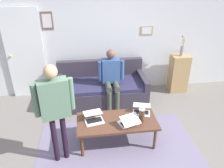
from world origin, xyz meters
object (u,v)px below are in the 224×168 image
at_px(side_shelf, 178,74).
at_px(person_seated, 111,76).
at_px(laptop_right, 141,110).
at_px(person_standing, 55,103).
at_px(interior_door, 26,55).
at_px(laptop_left, 94,118).
at_px(couch, 102,89).
at_px(coffee_table, 117,123).
at_px(french_press, 142,115).
at_px(laptop_center, 129,122).
at_px(flower_vase, 182,49).

relative_size(side_shelf, person_seated, 0.72).
bearing_deg(laptop_right, person_standing, 17.41).
relative_size(interior_door, person_standing, 1.26).
distance_m(laptop_left, person_seated, 1.24).
xyz_separation_m(interior_door, couch, (-1.65, 0.50, -0.72)).
bearing_deg(interior_door, coffee_table, 132.69).
relative_size(couch, french_press, 7.20).
relative_size(laptop_center, laptop_right, 1.02).
height_order(coffee_table, side_shelf, side_shelf).
relative_size(laptop_left, side_shelf, 0.40).
distance_m(interior_door, person_seated, 2.00).
bearing_deg(coffee_table, side_shelf, -136.79).
distance_m(laptop_center, flower_vase, 2.46).
xyz_separation_m(interior_door, coffee_table, (-1.77, 1.92, -0.61)).
height_order(french_press, side_shelf, side_shelf).
bearing_deg(flower_vase, laptop_left, 36.75).
bearing_deg(laptop_left, couch, -100.69).
relative_size(laptop_left, french_press, 1.35).
distance_m(laptop_center, laptop_right, 0.42).
distance_m(couch, coffee_table, 1.43).
bearing_deg(french_press, laptop_center, 12.41).
bearing_deg(interior_door, laptop_center, 133.67).
relative_size(coffee_table, side_shelf, 1.45).
bearing_deg(laptop_center, french_press, -167.59).
relative_size(interior_door, laptop_center, 5.41).
bearing_deg(person_seated, interior_door, -21.66).
xyz_separation_m(laptop_left, person_standing, (0.55, 0.31, 0.53)).
height_order(laptop_right, flower_vase, flower_vase).
bearing_deg(laptop_left, person_seated, -111.50).
bearing_deg(flower_vase, couch, 7.36).
distance_m(coffee_table, laptop_center, 0.23).
relative_size(interior_door, side_shelf, 2.22).
bearing_deg(person_standing, couch, -115.64).
bearing_deg(person_standing, laptop_right, -162.59).
distance_m(side_shelf, person_standing, 3.37).
bearing_deg(side_shelf, laptop_center, 48.23).
height_order(flower_vase, person_standing, person_standing).
height_order(laptop_center, flower_vase, flower_vase).
bearing_deg(person_seated, coffee_table, 86.94).
bearing_deg(laptop_center, interior_door, -46.33).
relative_size(laptop_left, laptop_right, 0.99).
bearing_deg(person_seated, flower_vase, -164.56).
distance_m(interior_door, person_standing, 2.34).
relative_size(couch, laptop_right, 5.25).
relative_size(coffee_table, laptop_left, 3.64).
bearing_deg(coffee_table, person_seated, -93.06).
bearing_deg(couch, laptop_center, 101.19).
bearing_deg(coffee_table, french_press, 169.68).
bearing_deg(flower_vase, person_standing, 35.41).
xyz_separation_m(laptop_left, side_shelf, (-2.16, -1.61, -0.05)).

